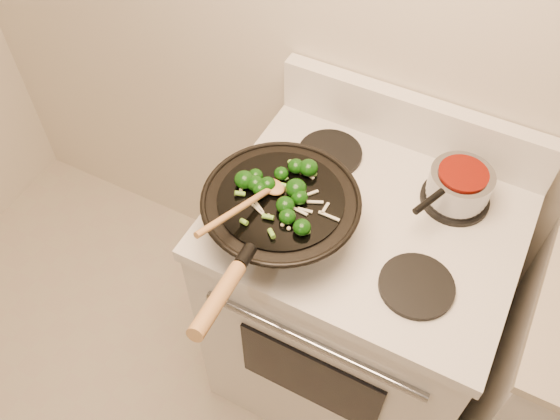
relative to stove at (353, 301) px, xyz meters
The scene contains 5 objects.
stove is the anchor object (origin of this frame).
wok 0.58m from the stove, 138.66° to the right, with size 0.39×0.64×0.25m.
stirfry 0.64m from the stove, 143.47° to the right, with size 0.27×0.25×0.04m.
wooden_spoon 0.68m from the stove, 137.08° to the right, with size 0.10×0.28×0.08m.
saucepan 0.56m from the stove, 39.04° to the left, with size 0.16×0.25×0.10m.
Camera 1 is at (0.15, 0.23, 2.13)m, focal length 38.00 mm.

